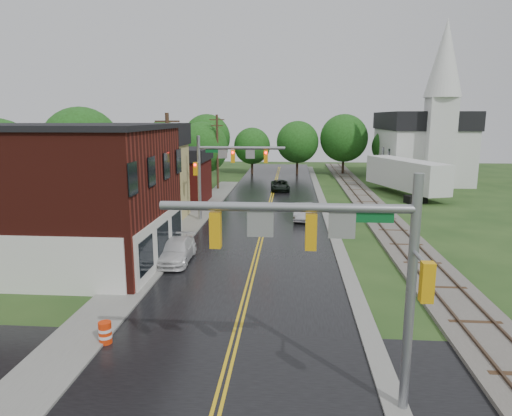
# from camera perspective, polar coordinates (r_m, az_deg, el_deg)

# --- Properties ---
(main_road) EXTENTS (10.00, 90.00, 0.02)m
(main_road) POSITION_cam_1_polar(r_m,az_deg,el_deg) (41.59, 1.42, -0.78)
(main_road) COLOR black
(main_road) RESTS_ON ground
(cross_road) EXTENTS (60.00, 9.00, 0.02)m
(cross_road) POSITION_cam_1_polar(r_m,az_deg,el_deg) (15.47, -4.64, -22.94)
(cross_road) COLOR black
(cross_road) RESTS_ON ground
(curb_right) EXTENTS (0.80, 70.00, 0.12)m
(curb_right) POSITION_cam_1_polar(r_m,az_deg,el_deg) (46.55, 8.41, 0.40)
(curb_right) COLOR gray
(curb_right) RESTS_ON ground
(sidewalk_left) EXTENTS (2.40, 50.00, 0.12)m
(sidewalk_left) POSITION_cam_1_polar(r_m,az_deg,el_deg) (37.60, -8.48, -2.20)
(sidewalk_left) COLOR gray
(sidewalk_left) RESTS_ON ground
(brick_building) EXTENTS (14.30, 10.30, 8.30)m
(brick_building) POSITION_cam_1_polar(r_m,az_deg,el_deg) (29.84, -24.95, 1.48)
(brick_building) COLOR #4E1710
(brick_building) RESTS_ON ground
(yellow_house) EXTENTS (8.00, 7.00, 6.40)m
(yellow_house) POSITION_cam_1_polar(r_m,az_deg,el_deg) (39.29, -15.14, 2.86)
(yellow_house) COLOR tan
(yellow_house) RESTS_ON ground
(darkred_building) EXTENTS (7.00, 6.00, 4.40)m
(darkred_building) POSITION_cam_1_polar(r_m,az_deg,el_deg) (47.65, -10.35, 3.27)
(darkred_building) COLOR #3F0F0C
(darkred_building) RESTS_ON ground
(church) EXTENTS (10.40, 18.40, 20.00)m
(church) POSITION_cam_1_polar(r_m,az_deg,el_deg) (66.84, 20.18, 8.16)
(church) COLOR silver
(church) RESTS_ON ground
(railroad) EXTENTS (3.20, 80.00, 0.30)m
(railroad) POSITION_cam_1_polar(r_m,az_deg,el_deg) (47.08, 14.00, 0.44)
(railroad) COLOR #59544C
(railroad) RESTS_ON ground
(traffic_signal_near) EXTENTS (7.34, 0.30, 7.20)m
(traffic_signal_near) POSITION_cam_1_polar(r_m,az_deg,el_deg) (13.22, 10.11, -5.25)
(traffic_signal_near) COLOR gray
(traffic_signal_near) RESTS_ON ground
(traffic_signal_far) EXTENTS (7.34, 0.43, 7.20)m
(traffic_signal_far) POSITION_cam_1_polar(r_m,az_deg,el_deg) (38.21, -4.01, 5.68)
(traffic_signal_far) COLOR gray
(traffic_signal_far) RESTS_ON ground
(utility_pole_b) EXTENTS (1.80, 0.28, 9.00)m
(utility_pole_b) POSITION_cam_1_polar(r_m,az_deg,el_deg) (34.05, -10.82, 4.39)
(utility_pole_b) COLOR #382616
(utility_pole_b) RESTS_ON ground
(utility_pole_c) EXTENTS (1.80, 0.28, 9.00)m
(utility_pole_c) POSITION_cam_1_polar(r_m,az_deg,el_deg) (55.49, -4.85, 7.14)
(utility_pole_c) COLOR #382616
(utility_pole_c) RESTS_ON ground
(tree_left_b) EXTENTS (7.60, 7.60, 9.69)m
(tree_left_b) POSITION_cam_1_polar(r_m,az_deg,el_deg) (47.07, -20.82, 6.94)
(tree_left_b) COLOR black
(tree_left_b) RESTS_ON ground
(tree_left_c) EXTENTS (6.00, 6.00, 7.65)m
(tree_left_c) POSITION_cam_1_polar(r_m,az_deg,el_deg) (53.15, -13.13, 6.49)
(tree_left_c) COLOR black
(tree_left_c) RESTS_ON ground
(tree_left_e) EXTENTS (6.40, 6.40, 8.16)m
(tree_left_e) POSITION_cam_1_polar(r_m,az_deg,el_deg) (57.70, -6.57, 7.36)
(tree_left_e) COLOR black
(tree_left_e) RESTS_ON ground
(suv_dark) EXTENTS (2.47, 4.73, 1.27)m
(suv_dark) POSITION_cam_1_polar(r_m,az_deg,el_deg) (54.76, 3.02, 2.81)
(suv_dark) COLOR black
(suv_dark) RESTS_ON ground
(sedan_silver) EXTENTS (1.78, 4.37, 1.41)m
(sedan_silver) POSITION_cam_1_polar(r_m,az_deg,el_deg) (39.38, 5.95, -0.48)
(sedan_silver) COLOR #A3A3A8
(sedan_silver) RESTS_ON ground
(pickup_white) EXTENTS (1.96, 4.68, 1.35)m
(pickup_white) POSITION_cam_1_polar(r_m,az_deg,el_deg) (28.34, -9.94, -5.32)
(pickup_white) COLOR silver
(pickup_white) RESTS_ON ground
(semi_trailer) EXTENTS (6.83, 13.12, 4.03)m
(semi_trailer) POSITION_cam_1_polar(r_m,az_deg,el_deg) (53.99, 18.19, 4.01)
(semi_trailer) COLOR black
(semi_trailer) RESTS_ON ground
(construction_barrel) EXTENTS (0.66, 0.66, 0.89)m
(construction_barrel) POSITION_cam_1_polar(r_m,az_deg,el_deg) (19.31, -18.33, -14.60)
(construction_barrel) COLOR red
(construction_barrel) RESTS_ON ground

